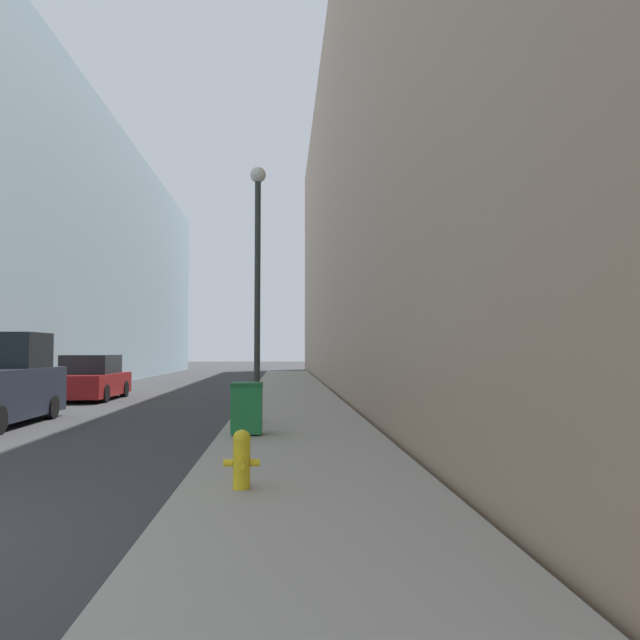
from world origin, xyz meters
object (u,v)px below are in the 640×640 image
at_px(fire_hydrant, 242,458).
at_px(lamppost, 257,275).
at_px(parked_sedan_near, 91,379).
at_px(trash_bin, 247,408).

relative_size(fire_hydrant, lamppost, 0.12).
bearing_deg(parked_sedan_near, trash_bin, -59.79).
bearing_deg(trash_bin, parked_sedan_near, 120.21).
relative_size(lamppost, parked_sedan_near, 1.35).
distance_m(trash_bin, parked_sedan_near, 12.92).
xyz_separation_m(trash_bin, lamppost, (0.12, 2.18, 3.02)).
height_order(fire_hydrant, lamppost, lamppost).
height_order(trash_bin, parked_sedan_near, parked_sedan_near).
xyz_separation_m(fire_hydrant, lamppost, (-0.11, 7.26, 3.19)).
distance_m(fire_hydrant, parked_sedan_near, 17.59).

